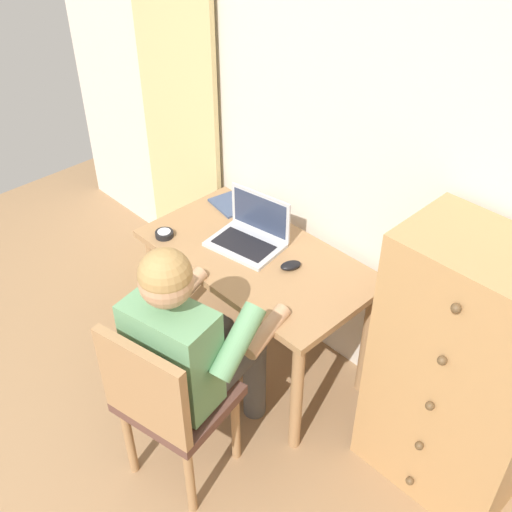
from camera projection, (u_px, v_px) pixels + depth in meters
The scene contains 10 objects.
wall_back at pixel (365, 146), 2.62m from camera, with size 4.80×0.05×2.50m, color beige.
curtain_panel at pixel (178, 102), 3.38m from camera, with size 0.65×0.03×2.19m, color #CCB77A.
desk at pixel (257, 272), 2.97m from camera, with size 1.14×0.62×0.71m.
dresser at pixel (461, 375), 2.42m from camera, with size 0.65×0.44×1.24m.
chair at pixel (167, 400), 2.47m from camera, with size 0.49×0.48×0.90m.
person_seated at pixel (193, 342), 2.48m from camera, with size 0.61×0.64×1.21m.
laptop at pixel (250, 234), 2.95m from camera, with size 0.38×0.30×0.24m.
computer_mouse at pixel (291, 265), 2.81m from camera, with size 0.06×0.10×0.03m, color black.
desk_clock at pixel (164, 234), 3.01m from camera, with size 0.09×0.09×0.03m.
notebook_pad at pixel (230, 205), 3.24m from camera, with size 0.21×0.15×0.01m, color #3D4C6B.
Camera 1 is at (1.38, 0.22, 2.47)m, focal length 43.00 mm.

